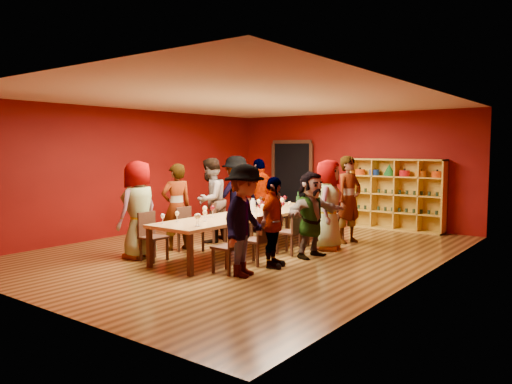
# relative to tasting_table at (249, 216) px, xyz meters

# --- Properties ---
(room_shell) EXTENTS (7.10, 9.10, 3.04)m
(room_shell) POSITION_rel_tasting_table_xyz_m (0.00, 0.00, 0.80)
(room_shell) COLOR #513615
(room_shell) RESTS_ON ground
(tasting_table) EXTENTS (1.10, 4.50, 0.75)m
(tasting_table) POSITION_rel_tasting_table_xyz_m (0.00, 0.00, 0.00)
(tasting_table) COLOR tan
(tasting_table) RESTS_ON ground
(doorway) EXTENTS (1.40, 0.17, 2.30)m
(doorway) POSITION_rel_tasting_table_xyz_m (-1.80, 4.43, 0.42)
(doorway) COLOR black
(doorway) RESTS_ON ground
(shelving_unit) EXTENTS (2.40, 0.40, 1.80)m
(shelving_unit) POSITION_rel_tasting_table_xyz_m (1.40, 4.32, 0.28)
(shelving_unit) COLOR gold
(shelving_unit) RESTS_ON ground
(chair_person_left_0) EXTENTS (0.42, 0.42, 0.89)m
(chair_person_left_0) POSITION_rel_tasting_table_xyz_m (-0.91, -1.77, -0.20)
(chair_person_left_0) COLOR black
(chair_person_left_0) RESTS_ON ground
(person_left_0) EXTENTS (0.59, 0.95, 1.83)m
(person_left_0) POSITION_rel_tasting_table_xyz_m (-1.24, -1.77, 0.22)
(person_left_0) COLOR silver
(person_left_0) RESTS_ON ground
(chair_person_left_1) EXTENTS (0.42, 0.42, 0.89)m
(chair_person_left_1) POSITION_rel_tasting_table_xyz_m (-0.91, -0.81, -0.20)
(chair_person_left_1) COLOR black
(chair_person_left_1) RESTS_ON ground
(person_left_1) EXTENTS (0.66, 0.76, 1.76)m
(person_left_1) POSITION_rel_tasting_table_xyz_m (-1.23, -0.81, 0.18)
(person_left_1) COLOR #47484C
(person_left_1) RESTS_ON ground
(chair_person_left_2) EXTENTS (0.42, 0.42, 0.89)m
(chair_person_left_2) POSITION_rel_tasting_table_xyz_m (-0.91, 0.23, -0.20)
(chair_person_left_2) COLOR black
(chair_person_left_2) RESTS_ON ground
(person_left_2) EXTENTS (0.68, 0.99, 1.85)m
(person_left_2) POSITION_rel_tasting_table_xyz_m (-1.25, 0.23, 0.23)
(person_left_2) COLOR #515157
(person_left_2) RESTS_ON ground
(chair_person_left_3) EXTENTS (0.42, 0.42, 0.89)m
(chair_person_left_3) POSITION_rel_tasting_table_xyz_m (-0.91, 1.15, -0.20)
(chair_person_left_3) COLOR black
(chair_person_left_3) RESTS_ON ground
(person_left_3) EXTENTS (0.92, 1.32, 1.89)m
(person_left_3) POSITION_rel_tasting_table_xyz_m (-1.26, 1.15, 0.24)
(person_left_3) COLOR #47474C
(person_left_3) RESTS_ON ground
(chair_person_left_4) EXTENTS (0.42, 0.42, 0.89)m
(chair_person_left_4) POSITION_rel_tasting_table_xyz_m (-0.91, 1.96, -0.20)
(chair_person_left_4) COLOR black
(chair_person_left_4) RESTS_ON ground
(person_left_4) EXTENTS (0.76, 1.15, 1.81)m
(person_left_4) POSITION_rel_tasting_table_xyz_m (-1.17, 1.96, 0.21)
(person_left_4) COLOR silver
(person_left_4) RESTS_ON ground
(chair_person_right_0) EXTENTS (0.42, 0.42, 0.89)m
(chair_person_right_0) POSITION_rel_tasting_table_xyz_m (0.91, -1.64, -0.20)
(chair_person_right_0) COLOR black
(chair_person_right_0) RESTS_ON ground
(person_right_0) EXTENTS (0.75, 1.25, 1.81)m
(person_right_0) POSITION_rel_tasting_table_xyz_m (1.19, -1.64, 0.21)
(person_right_0) COLOR #C78593
(person_right_0) RESTS_ON ground
(chair_person_right_1) EXTENTS (0.42, 0.42, 0.89)m
(chair_person_right_1) POSITION_rel_tasting_table_xyz_m (0.91, -0.87, -0.20)
(chair_person_right_1) COLOR black
(chair_person_right_1) RESTS_ON ground
(person_right_1) EXTENTS (0.64, 1.00, 1.57)m
(person_right_1) POSITION_rel_tasting_table_xyz_m (1.21, -0.87, 0.09)
(person_right_1) COLOR beige
(person_right_1) RESTS_ON ground
(chair_person_right_2) EXTENTS (0.42, 0.42, 0.89)m
(chair_person_right_2) POSITION_rel_tasting_table_xyz_m (0.91, 0.23, -0.20)
(chair_person_right_2) COLOR black
(chair_person_right_2) RESTS_ON ground
(person_right_2) EXTENTS (0.67, 1.57, 1.63)m
(person_right_2) POSITION_rel_tasting_table_xyz_m (1.32, 0.23, 0.12)
(person_right_2) COLOR tan
(person_right_2) RESTS_ON ground
(chair_person_right_3) EXTENTS (0.42, 0.42, 0.89)m
(chair_person_right_3) POSITION_rel_tasting_table_xyz_m (0.91, 1.06, -0.20)
(chair_person_right_3) COLOR black
(chair_person_right_3) RESTS_ON ground
(person_right_3) EXTENTS (0.72, 1.00, 1.83)m
(person_right_3) POSITION_rel_tasting_table_xyz_m (1.21, 1.06, 0.22)
(person_right_3) COLOR silver
(person_right_3) RESTS_ON ground
(chair_person_right_4) EXTENTS (0.42, 0.42, 0.89)m
(chair_person_right_4) POSITION_rel_tasting_table_xyz_m (0.91, 2.00, -0.20)
(chair_person_right_4) COLOR black
(chair_person_right_4) RESTS_ON ground
(person_right_4) EXTENTS (0.66, 0.79, 1.90)m
(person_right_4) POSITION_rel_tasting_table_xyz_m (1.22, 2.00, 0.25)
(person_right_4) COLOR #505055
(person_right_4) RESTS_ON ground
(wine_glass_0) EXTENTS (0.09, 0.09, 0.22)m
(wine_glass_0) POSITION_rel_tasting_table_xyz_m (-0.34, -0.92, 0.21)
(wine_glass_0) COLOR silver
(wine_glass_0) RESTS_ON tasting_table
(wine_glass_1) EXTENTS (0.07, 0.07, 0.19)m
(wine_glass_1) POSITION_rel_tasting_table_xyz_m (0.37, -0.78, 0.19)
(wine_glass_1) COLOR silver
(wine_glass_1) RESTS_ON tasting_table
(wine_glass_2) EXTENTS (0.08, 0.08, 0.20)m
(wine_glass_2) POSITION_rel_tasting_table_xyz_m (-0.38, 0.84, 0.20)
(wine_glass_2) COLOR silver
(wine_glass_2) RESTS_ON tasting_table
(wine_glass_3) EXTENTS (0.07, 0.07, 0.18)m
(wine_glass_3) POSITION_rel_tasting_table_xyz_m (0.33, 1.01, 0.18)
(wine_glass_3) COLOR silver
(wine_glass_3) RESTS_ON tasting_table
(wine_glass_4) EXTENTS (0.09, 0.09, 0.22)m
(wine_glass_4) POSITION_rel_tasting_table_xyz_m (-0.26, -0.79, 0.21)
(wine_glass_4) COLOR silver
(wine_glass_4) RESTS_ON tasting_table
(wine_glass_5) EXTENTS (0.09, 0.09, 0.22)m
(wine_glass_5) POSITION_rel_tasting_table_xyz_m (0.36, -0.02, 0.21)
(wine_glass_5) COLOR silver
(wine_glass_5) RESTS_ON tasting_table
(wine_glass_6) EXTENTS (0.08, 0.08, 0.21)m
(wine_glass_6) POSITION_rel_tasting_table_xyz_m (-0.34, 1.82, 0.20)
(wine_glass_6) COLOR silver
(wine_glass_6) RESTS_ON tasting_table
(wine_glass_7) EXTENTS (0.09, 0.09, 0.22)m
(wine_glass_7) POSITION_rel_tasting_table_xyz_m (0.07, 0.45, 0.21)
(wine_glass_7) COLOR silver
(wine_glass_7) RESTS_ON tasting_table
(wine_glass_8) EXTENTS (0.08, 0.08, 0.20)m
(wine_glass_8) POSITION_rel_tasting_table_xyz_m (0.32, 0.77, 0.20)
(wine_glass_8) COLOR silver
(wine_glass_8) RESTS_ON tasting_table
(wine_glass_9) EXTENTS (0.08, 0.08, 0.19)m
(wine_glass_9) POSITION_rel_tasting_table_xyz_m (-0.34, -1.65, 0.19)
(wine_glass_9) COLOR silver
(wine_glass_9) RESTS_ON tasting_table
(wine_glass_10) EXTENTS (0.08, 0.08, 0.20)m
(wine_glass_10) POSITION_rel_tasting_table_xyz_m (0.01, -1.30, 0.20)
(wine_glass_10) COLOR silver
(wine_glass_10) RESTS_ON tasting_table
(wine_glass_11) EXTENTS (0.07, 0.07, 0.18)m
(wine_glass_11) POSITION_rel_tasting_table_xyz_m (0.37, -1.07, 0.18)
(wine_glass_11) COLOR silver
(wine_glass_11) RESTS_ON tasting_table
(wine_glass_12) EXTENTS (0.09, 0.09, 0.21)m
(wine_glass_12) POSITION_rel_tasting_table_xyz_m (-0.33, -0.07, 0.21)
(wine_glass_12) COLOR silver
(wine_glass_12) RESTS_ON tasting_table
(wine_glass_13) EXTENTS (0.08, 0.08, 0.19)m
(wine_glass_13) POSITION_rel_tasting_table_xyz_m (0.29, 1.77, 0.19)
(wine_glass_13) COLOR silver
(wine_glass_13) RESTS_ON tasting_table
(wine_glass_14) EXTENTS (0.08, 0.08, 0.19)m
(wine_glass_14) POSITION_rel_tasting_table_xyz_m (-0.35, 0.08, 0.19)
(wine_glass_14) COLOR silver
(wine_glass_14) RESTS_ON tasting_table
(wine_glass_15) EXTENTS (0.09, 0.09, 0.22)m
(wine_glass_15) POSITION_rel_tasting_table_xyz_m (0.30, -1.81, 0.21)
(wine_glass_15) COLOR silver
(wine_glass_15) RESTS_ON tasting_table
(wine_glass_16) EXTENTS (0.09, 0.09, 0.22)m
(wine_glass_16) POSITION_rel_tasting_table_xyz_m (0.33, 1.92, 0.21)
(wine_glass_16) COLOR silver
(wine_glass_16) RESTS_ON tasting_table
(wine_glass_17) EXTENTS (0.09, 0.09, 0.22)m
(wine_glass_17) POSITION_rel_tasting_table_xyz_m (0.31, -1.79, 0.21)
(wine_glass_17) COLOR silver
(wine_glass_17) RESTS_ON tasting_table
(wine_glass_18) EXTENTS (0.07, 0.07, 0.18)m
(wine_glass_18) POSITION_rel_tasting_table_xyz_m (-0.36, -1.97, 0.18)
(wine_glass_18) COLOR silver
(wine_glass_18) RESTS_ON tasting_table
(wine_glass_19) EXTENTS (0.08, 0.08, 0.19)m
(wine_glass_19) POSITION_rel_tasting_table_xyz_m (0.01, -0.53, 0.19)
(wine_glass_19) COLOR silver
(wine_glass_19) RESTS_ON tasting_table
(wine_glass_20) EXTENTS (0.08, 0.08, 0.20)m
(wine_glass_20) POSITION_rel_tasting_table_xyz_m (-0.37, 1.70, 0.19)
(wine_glass_20) COLOR silver
(wine_glass_20) RESTS_ON tasting_table
(wine_glass_21) EXTENTS (0.09, 0.09, 0.22)m
(wine_glass_21) POSITION_rel_tasting_table_xyz_m (0.26, 0.04, 0.21)
(wine_glass_21) COLOR silver
(wine_glass_21) RESTS_ON tasting_table
(wine_glass_22) EXTENTS (0.08, 0.08, 0.21)m
(wine_glass_22) POSITION_rel_tasting_table_xyz_m (-0.10, 1.35, 0.20)
(wine_glass_22) COLOR silver
(wine_glass_22) RESTS_ON tasting_table
(wine_glass_23) EXTENTS (0.07, 0.07, 0.18)m
(wine_glass_23) POSITION_rel_tasting_table_xyz_m (-0.35, 0.89, 0.18)
(wine_glass_23) COLOR silver
(wine_glass_23) RESTS_ON tasting_table
(spittoon_bowl) EXTENTS (0.28, 0.28, 0.15)m
(spittoon_bowl) POSITION_rel_tasting_table_xyz_m (0.18, -0.39, 0.12)
(spittoon_bowl) COLOR #B7B9BE
(spittoon_bowl) RESTS_ON tasting_table
(carafe_a) EXTENTS (0.15, 0.15, 0.29)m
(carafe_a) POSITION_rel_tasting_table_xyz_m (-0.07, 0.23, 0.18)
(carafe_a) COLOR silver
(carafe_a) RESTS_ON tasting_table
(carafe_b) EXTENTS (0.10, 0.10, 0.26)m
(carafe_b) POSITION_rel_tasting_table_xyz_m (0.10, -0.36, 0.17)
(carafe_b) COLOR silver
(carafe_b) RESTS_ON tasting_table
(wine_bottle) EXTENTS (0.11, 0.11, 0.35)m
(wine_bottle) POSITION_rel_tasting_table_xyz_m (0.20, 1.54, 0.18)
(wine_bottle) COLOR #123417
(wine_bottle) RESTS_ON tasting_table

